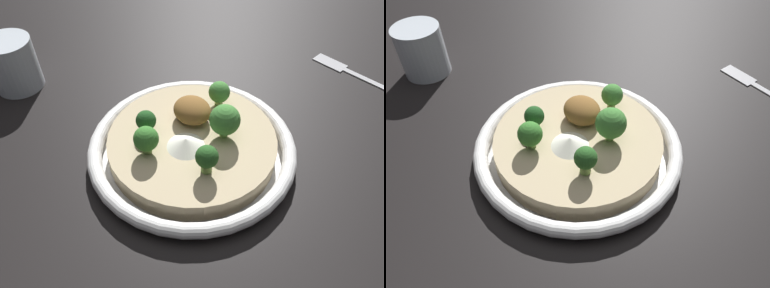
% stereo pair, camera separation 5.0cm
% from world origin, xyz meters
% --- Properties ---
extents(ground_plane, '(6.00, 6.00, 0.00)m').
position_xyz_m(ground_plane, '(0.00, 0.00, 0.00)').
color(ground_plane, black).
extents(risotto_bowl, '(0.28, 0.28, 0.03)m').
position_xyz_m(risotto_bowl, '(0.00, 0.00, 0.02)').
color(risotto_bowl, white).
rests_on(risotto_bowl, ground_plane).
extents(cheese_sprinkle, '(0.05, 0.05, 0.01)m').
position_xyz_m(cheese_sprinkle, '(0.01, -0.02, 0.04)').
color(cheese_sprinkle, white).
rests_on(cheese_sprinkle, risotto_bowl).
extents(crispy_onion_garnish, '(0.05, 0.05, 0.03)m').
position_xyz_m(crispy_onion_garnish, '(-0.03, 0.02, 0.05)').
color(crispy_onion_garnish, brown).
rests_on(crispy_onion_garnish, risotto_bowl).
extents(broccoli_back_left, '(0.03, 0.03, 0.04)m').
position_xyz_m(broccoli_back_left, '(-0.03, 0.07, 0.05)').
color(broccoli_back_left, '#84A856').
rests_on(broccoli_back_left, risotto_bowl).
extents(broccoli_front_right, '(0.03, 0.03, 0.04)m').
position_xyz_m(broccoli_front_right, '(0.05, -0.02, 0.06)').
color(broccoli_front_right, '#759E4C').
rests_on(broccoli_front_right, risotto_bowl).
extents(broccoli_left, '(0.03, 0.03, 0.03)m').
position_xyz_m(broccoli_left, '(-0.05, -0.04, 0.05)').
color(broccoli_left, '#759E4C').
rests_on(broccoli_left, risotto_bowl).
extents(broccoli_back, '(0.04, 0.04, 0.05)m').
position_xyz_m(broccoli_back, '(0.03, 0.03, 0.06)').
color(broccoli_back, '#759E4C').
rests_on(broccoli_back, risotto_bowl).
extents(broccoli_front, '(0.03, 0.03, 0.04)m').
position_xyz_m(broccoli_front, '(-0.02, -0.06, 0.06)').
color(broccoli_front, '#759E4C').
rests_on(broccoli_front, risotto_bowl).
extents(drinking_glass, '(0.08, 0.08, 0.08)m').
position_xyz_m(drinking_glass, '(-0.30, -0.11, 0.04)').
color(drinking_glass, silver).
rests_on(drinking_glass, ground_plane).
extents(fork_utensil, '(0.19, 0.03, 0.00)m').
position_xyz_m(fork_utensil, '(0.04, 0.33, 0.00)').
color(fork_utensil, '#B7B7BC').
rests_on(fork_utensil, ground_plane).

